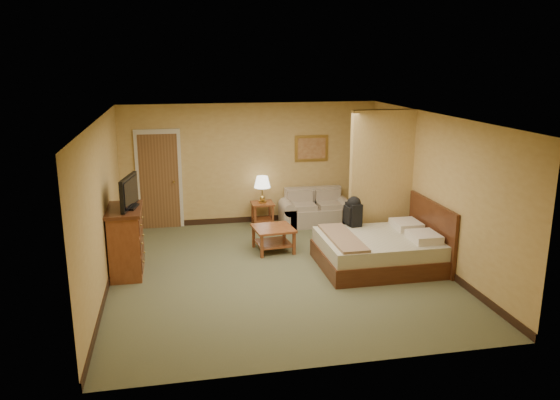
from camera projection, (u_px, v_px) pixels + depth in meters
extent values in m
plane|color=brown|center=(278.00, 272.00, 9.22)|extent=(6.00, 6.00, 0.00)
plane|color=white|center=(278.00, 117.00, 8.57)|extent=(6.00, 6.00, 0.00)
cube|color=tan|center=(251.00, 164.00, 11.75)|extent=(5.50, 0.02, 2.60)
cube|color=tan|center=(102.00, 206.00, 8.38)|extent=(0.02, 6.00, 2.60)
cube|color=tan|center=(434.00, 190.00, 9.42)|extent=(0.02, 6.00, 2.60)
cube|color=tan|center=(381.00, 180.00, 10.18)|extent=(1.20, 0.15, 2.60)
cube|color=beige|center=(159.00, 179.00, 11.41)|extent=(0.94, 0.06, 2.10)
cube|color=brown|center=(159.00, 182.00, 11.41)|extent=(0.80, 0.04, 2.00)
cylinder|color=#A8883D|center=(174.00, 182.00, 11.41)|extent=(0.04, 0.12, 0.04)
cube|color=black|center=(252.00, 219.00, 12.05)|extent=(5.50, 0.02, 0.12)
cube|color=tan|center=(316.00, 216.00, 11.83)|extent=(1.26, 0.67, 0.38)
cube|color=tan|center=(313.00, 195.00, 12.01)|extent=(1.26, 0.16, 0.40)
cube|color=tan|center=(287.00, 217.00, 11.70)|extent=(0.27, 0.67, 0.42)
cube|color=tan|center=(344.00, 213.00, 11.94)|extent=(0.27, 0.67, 0.42)
cube|color=brown|center=(262.00, 203.00, 11.65)|extent=(0.47, 0.47, 0.04)
cube|color=brown|center=(263.00, 219.00, 11.74)|extent=(0.39, 0.39, 0.03)
cube|color=brown|center=(255.00, 218.00, 11.50)|extent=(0.05, 0.05, 0.48)
cube|color=brown|center=(273.00, 217.00, 11.57)|extent=(0.05, 0.05, 0.48)
cube|color=brown|center=(253.00, 213.00, 11.86)|extent=(0.05, 0.05, 0.48)
cube|color=brown|center=(270.00, 212.00, 11.93)|extent=(0.05, 0.05, 0.48)
cylinder|color=#A8883D|center=(262.00, 202.00, 11.64)|extent=(0.17, 0.17, 0.04)
cylinder|color=#A8883D|center=(262.00, 192.00, 11.59)|extent=(0.02, 0.02, 0.29)
cone|color=white|center=(262.00, 182.00, 11.53)|extent=(0.35, 0.35, 0.24)
cube|color=brown|center=(273.00, 228.00, 10.12)|extent=(0.78, 0.78, 0.04)
cube|color=brown|center=(273.00, 243.00, 10.19)|extent=(0.67, 0.67, 0.03)
cube|color=brown|center=(260.00, 246.00, 9.83)|extent=(0.05, 0.05, 0.43)
cube|color=brown|center=(286.00, 234.00, 10.53)|extent=(0.05, 0.05, 0.43)
cube|color=#B78E3F|center=(311.00, 148.00, 11.91)|extent=(0.74, 0.03, 0.58)
cube|color=#98552E|center=(312.00, 148.00, 11.89)|extent=(0.62, 0.02, 0.45)
cube|color=brown|center=(126.00, 243.00, 9.03)|extent=(0.49, 0.99, 1.08)
cube|color=#451F10|center=(124.00, 210.00, 8.89)|extent=(0.56, 1.06, 0.05)
cube|color=black|center=(130.00, 207.00, 8.90)|extent=(0.29, 0.41, 0.03)
cube|color=black|center=(129.00, 192.00, 8.83)|extent=(0.23, 0.86, 0.52)
cube|color=#451F10|center=(378.00, 258.00, 9.42)|extent=(2.02, 1.61, 0.30)
cube|color=beige|center=(379.00, 243.00, 9.35)|extent=(1.96, 1.55, 0.24)
cube|color=#451F10|center=(431.00, 232.00, 9.50)|extent=(0.06, 1.72, 1.11)
cube|color=white|center=(424.00, 237.00, 9.10)|extent=(0.45, 0.56, 0.14)
cube|color=white|center=(406.00, 225.00, 9.77)|extent=(0.45, 0.56, 0.14)
cube|color=#8A6A4B|center=(342.00, 238.00, 9.19)|extent=(0.45, 1.51, 0.05)
cube|color=black|center=(354.00, 214.00, 9.90)|extent=(0.25, 0.34, 0.42)
sphere|color=black|center=(354.00, 203.00, 9.85)|extent=(0.25, 0.25, 0.25)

